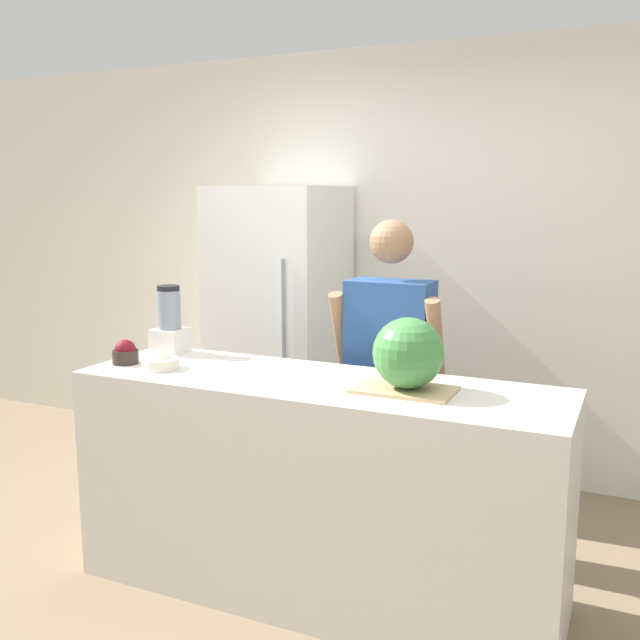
% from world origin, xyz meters
% --- Properties ---
extents(ground_plane, '(14.00, 14.00, 0.00)m').
position_xyz_m(ground_plane, '(0.00, 0.00, 0.00)').
color(ground_plane, '#7F6B51').
extents(wall_back, '(8.00, 0.06, 2.60)m').
position_xyz_m(wall_back, '(0.00, 1.96, 1.30)').
color(wall_back, silver).
rests_on(wall_back, ground_plane).
extents(counter_island, '(2.07, 0.63, 0.95)m').
position_xyz_m(counter_island, '(0.00, 0.31, 0.47)').
color(counter_island, beige).
rests_on(counter_island, ground_plane).
extents(refrigerator, '(0.71, 0.72, 1.76)m').
position_xyz_m(refrigerator, '(-0.83, 1.56, 0.88)').
color(refrigerator, white).
rests_on(refrigerator, ground_plane).
extents(person, '(0.54, 0.26, 1.60)m').
position_xyz_m(person, '(0.12, 0.89, 0.82)').
color(person, '#4C608C').
rests_on(person, ground_plane).
extents(cutting_board, '(0.39, 0.25, 0.01)m').
position_xyz_m(cutting_board, '(0.38, 0.30, 0.96)').
color(cutting_board, tan).
rests_on(cutting_board, counter_island).
extents(watermelon, '(0.28, 0.28, 0.28)m').
position_xyz_m(watermelon, '(0.40, 0.30, 1.10)').
color(watermelon, '#3D7F3D').
rests_on(watermelon, cutting_board).
extents(bowl_cherries, '(0.12, 0.12, 0.11)m').
position_xyz_m(bowl_cherries, '(-0.92, 0.23, 1.00)').
color(bowl_cherries, '#2D231E').
rests_on(bowl_cherries, counter_island).
extents(bowl_cream, '(0.16, 0.16, 0.09)m').
position_xyz_m(bowl_cream, '(-0.71, 0.21, 0.98)').
color(bowl_cream, beige).
rests_on(bowl_cream, counter_island).
extents(blender, '(0.15, 0.15, 0.33)m').
position_xyz_m(blender, '(-0.88, 0.50, 1.09)').
color(blender, silver).
rests_on(blender, counter_island).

